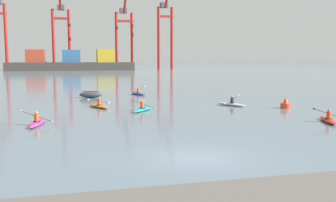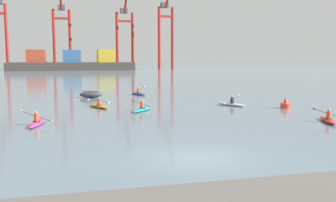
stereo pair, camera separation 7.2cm
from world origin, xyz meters
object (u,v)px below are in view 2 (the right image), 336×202
(gantry_crane_east_mid, at_px, (125,30))
(kayak_white, at_px, (231,104))
(gantry_crane_west_mid, at_px, (62,26))
(kayak_blue, at_px, (138,93))
(gantry_crane_east, at_px, (166,25))
(kayak_magenta, at_px, (37,123))
(kayak_orange, at_px, (99,106))
(channel_buoy, at_px, (286,104))
(container_barge, at_px, (72,63))
(capsized_dinghy, at_px, (91,95))
(kayak_red, at_px, (328,120))
(kayak_teal, at_px, (143,109))

(gantry_crane_east_mid, distance_m, kayak_white, 121.65)
(gantry_crane_west_mid, xyz_separation_m, gantry_crane_east_mid, (24.68, -1.93, -1.08))
(kayak_blue, bearing_deg, gantry_crane_east_mid, 83.30)
(gantry_crane_east_mid, height_order, gantry_crane_east, gantry_crane_east)
(kayak_magenta, height_order, kayak_orange, kayak_magenta)
(channel_buoy, bearing_deg, gantry_crane_east_mid, 89.15)
(container_barge, distance_m, capsized_dinghy, 96.93)
(kayak_orange, bearing_deg, gantry_crane_east, 73.28)
(gantry_crane_west_mid, xyz_separation_m, kayak_blue, (12.00, -109.91, -16.64))
(gantry_crane_east_mid, bearing_deg, gantry_crane_west_mid, 175.54)
(container_barge, height_order, channel_buoy, container_barge)
(channel_buoy, height_order, kayak_blue, kayak_blue)
(gantry_crane_west_mid, xyz_separation_m, kayak_orange, (6.56, -120.93, -16.64))
(channel_buoy, xyz_separation_m, kayak_red, (-1.07, -7.25, -0.19))
(channel_buoy, bearing_deg, kayak_white, 144.02)
(container_barge, distance_m, kayak_red, 118.91)
(gantry_crane_east, distance_m, kayak_orange, 118.45)
(gantry_crane_west_mid, height_order, kayak_red, gantry_crane_west_mid)
(gantry_crane_east_mid, bearing_deg, capsized_dinghy, -99.51)
(gantry_crane_west_mid, height_order, gantry_crane_east, gantry_crane_east)
(gantry_crane_east, height_order, kayak_magenta, gantry_crane_east)
(channel_buoy, xyz_separation_m, kayak_magenta, (-20.88, -3.54, -0.19))
(kayak_magenta, relative_size, kayak_orange, 1.03)
(gantry_crane_west_mid, relative_size, gantry_crane_east_mid, 1.13)
(gantry_crane_east, xyz_separation_m, kayak_magenta, (-38.31, -120.16, -17.23))
(kayak_orange, bearing_deg, gantry_crane_east_mid, 81.34)
(gantry_crane_east_mid, distance_m, kayak_teal, 123.86)
(kayak_red, xyz_separation_m, kayak_magenta, (-19.81, 3.71, -0.00))
(capsized_dinghy, xyz_separation_m, kayak_orange, (0.32, -8.99, -0.18))
(capsized_dinghy, distance_m, kayak_teal, 12.57)
(container_barge, distance_m, channel_buoy, 111.92)
(gantry_crane_east, distance_m, capsized_dinghy, 110.04)
(kayak_red, bearing_deg, capsized_dinghy, 126.98)
(container_barge, bearing_deg, gantry_crane_west_mid, 103.93)
(kayak_blue, bearing_deg, capsized_dinghy, -160.49)
(kayak_red, bearing_deg, kayak_teal, 143.56)
(channel_buoy, relative_size, kayak_magenta, 0.29)
(gantry_crane_west_mid, height_order, kayak_white, gantry_crane_west_mid)
(gantry_crane_east, bearing_deg, capsized_dinghy, -108.25)
(kayak_white, xyz_separation_m, kayak_teal, (-8.81, -1.49, 0.00))
(gantry_crane_west_mid, xyz_separation_m, channel_buoy, (22.84, -125.33, -16.46))
(capsized_dinghy, height_order, kayak_teal, kayak_teal)
(channel_buoy, height_order, kayak_teal, channel_buoy)
(gantry_crane_west_mid, relative_size, capsized_dinghy, 13.26)
(channel_buoy, bearing_deg, kayak_orange, 164.91)
(gantry_crane_east, xyz_separation_m, kayak_white, (-21.42, -113.73, -17.23))
(gantry_crane_east_mid, relative_size, kayak_teal, 10.58)
(capsized_dinghy, bearing_deg, gantry_crane_west_mid, 93.19)
(kayak_blue, bearing_deg, kayak_orange, -116.24)
(gantry_crane_west_mid, distance_m, gantry_crane_east_mid, 24.78)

